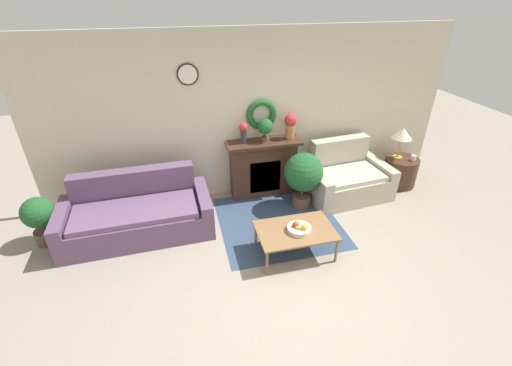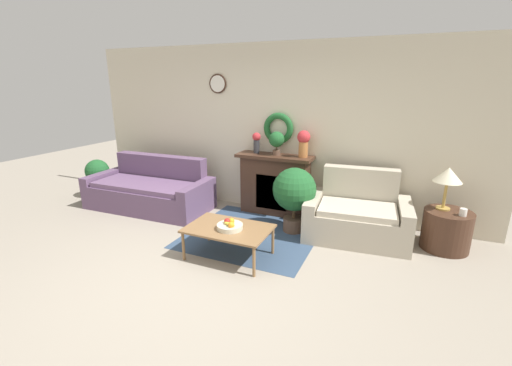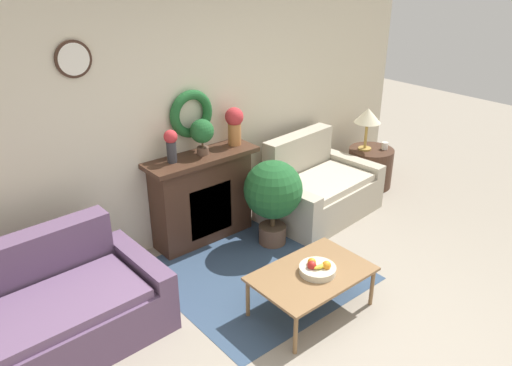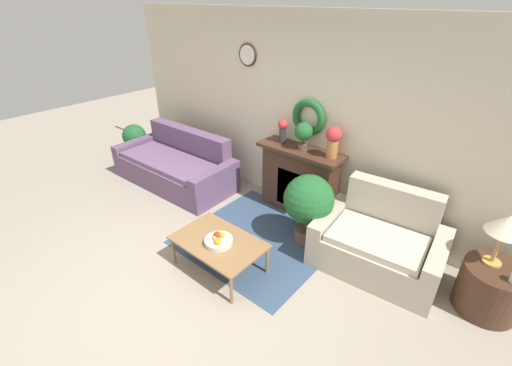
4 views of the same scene
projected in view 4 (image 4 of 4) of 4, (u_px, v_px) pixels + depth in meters
name	position (u px, v px, depth m)	size (l,w,h in m)	color
ground_plane	(170.00, 292.00, 3.71)	(16.00, 16.00, 0.00)	gray
floor_rug	(260.00, 238.00, 4.53)	(1.80, 1.77, 0.01)	#334760
wall_back	(303.00, 117.00, 4.70)	(6.80, 0.16, 2.70)	beige
fireplace	(299.00, 180.00, 4.90)	(1.23, 0.41, 0.99)	#42281C
couch_left	(176.00, 166.00, 5.75)	(2.13, 1.02, 0.86)	#604766
loveseat_right	(379.00, 243.00, 3.95)	(1.46, 1.03, 0.93)	#B2A893
coffee_table	(219.00, 243.00, 3.87)	(1.02, 0.67, 0.39)	olive
fruit_bowl	(219.00, 241.00, 3.79)	(0.32, 0.32, 0.12)	beige
side_table_by_loveseat	(490.00, 289.00, 3.40)	(0.59, 0.59, 0.52)	#42281C
table_lamp	(507.00, 226.00, 3.14)	(0.35, 0.35, 0.56)	#B28E42
vase_on_mantel_left	(283.00, 129.00, 4.75)	(0.14, 0.14, 0.33)	#2D2D33
vase_on_mantel_right	(333.00, 140.00, 4.29)	(0.20, 0.20, 0.41)	#AD6B38
potted_plant_on_mantel	(303.00, 133.00, 4.52)	(0.25, 0.25, 0.37)	brown
potted_plant_floor_by_couch	(135.00, 139.00, 6.44)	(0.43, 0.43, 0.72)	brown
potted_plant_floor_by_loveseat	(308.00, 202.00, 4.18)	(0.62, 0.62, 0.95)	brown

